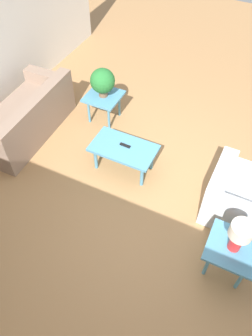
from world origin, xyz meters
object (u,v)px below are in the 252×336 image
object	(u,v)px
sofa	(26,118)
armchair	(239,199)
side_table_plant	(104,99)
table_lamp	(240,234)
coffee_table	(124,150)
potted_plant	(103,81)
side_table_lamp	(232,250)

from	to	relation	value
sofa	armchair	world-z (taller)	sofa
armchair	side_table_plant	distance (m)	2.66
table_lamp	side_table_plant	bearing A→B (deg)	-34.25
sofa	coffee_table	xyz separation A→B (m)	(-1.77, 0.01, 0.08)
potted_plant	table_lamp	size ratio (longest dim) A/B	1.11
side_table_lamp	potted_plant	distance (m)	3.15
side_table_plant	table_lamp	bearing A→B (deg)	145.75
side_table_lamp	potted_plant	size ratio (longest dim) A/B	1.16
sofa	armchair	xyz separation A→B (m)	(-3.46, 0.06, -0.01)
side_table_lamp	side_table_plant	bearing A→B (deg)	-34.25
coffee_table	side_table_lamp	size ratio (longest dim) A/B	1.67
table_lamp	coffee_table	bearing A→B (deg)	-26.33
side_table_plant	potted_plant	distance (m)	0.34
sofa	armchair	bearing A→B (deg)	87.05
sofa	side_table_plant	xyz separation A→B (m)	(-0.97, -0.87, 0.12)
side_table_plant	table_lamp	distance (m)	3.15
side_table_lamp	table_lamp	xyz separation A→B (m)	(0.00, 0.00, 0.35)
side_table_lamp	table_lamp	world-z (taller)	table_lamp
side_table_plant	table_lamp	xyz separation A→B (m)	(-2.58, 1.76, 0.35)
armchair	table_lamp	xyz separation A→B (m)	(-0.09, 0.84, 0.48)
side_table_lamp	table_lamp	size ratio (longest dim) A/B	1.29
armchair	side_table_lamp	bearing A→B (deg)	-173.10
potted_plant	table_lamp	xyz separation A→B (m)	(-2.58, 1.76, 0.01)
sofa	armchair	size ratio (longest dim) A/B	2.04
potted_plant	side_table_lamp	bearing A→B (deg)	145.75
side_table_plant	potted_plant	world-z (taller)	potted_plant
sofa	side_table_lamp	size ratio (longest dim) A/B	3.27
sofa	side_table_lamp	world-z (taller)	sofa
sofa	table_lamp	bearing A→B (deg)	73.88
coffee_table	side_table_lamp	xyz separation A→B (m)	(-1.78, 0.88, 0.03)
coffee_table	table_lamp	size ratio (longest dim) A/B	2.15
armchair	table_lamp	world-z (taller)	table_lamp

